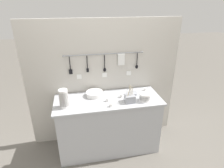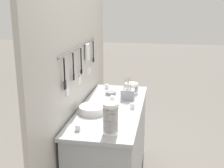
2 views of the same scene
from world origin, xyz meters
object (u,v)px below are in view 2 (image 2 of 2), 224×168
cup_front_left (107,86)px  cup_edge_near (117,106)px  bowl_stack_nested_right (131,88)px  cutlery_caddy (128,94)px  cup_front_right (112,98)px  bowl_stack_short_front (110,119)px  plate_stack (92,109)px  steel_mixing_bowl (111,93)px  cup_beside_plates (132,106)px  cup_back_right (78,128)px

cup_front_left → cup_edge_near: (-0.62, -0.21, 0.00)m
cup_edge_near → bowl_stack_nested_right: bearing=-9.0°
cutlery_caddy → cup_front_right: bearing=118.7°
bowl_stack_short_front → cutlery_caddy: bearing=-1.7°
bowl_stack_nested_right → plate_stack: 0.72m
cup_front_left → cup_edge_near: same height
steel_mixing_bowl → cutlery_caddy: size_ratio=0.45×
cup_front_right → cup_edge_near: (-0.21, -0.08, 0.00)m
steel_mixing_bowl → bowl_stack_short_front: bearing=-169.9°
plate_stack → cup_edge_near: bearing=-51.4°
cutlery_caddy → cup_edge_near: 0.30m
cutlery_caddy → cup_beside_plates: cutlery_caddy is taller
cutlery_caddy → cup_front_left: 0.44m
cup_front_left → steel_mixing_bowl: bearing=-158.8°
bowl_stack_nested_right → plate_stack: size_ratio=0.60×
cup_front_left → plate_stack: bearing=-178.9°
cup_front_left → cup_back_right: size_ratio=1.00×
steel_mixing_bowl → cup_back_right: 0.97m
steel_mixing_bowl → bowl_stack_nested_right: bearing=-65.8°
steel_mixing_bowl → cup_back_right: bearing=174.7°
plate_stack → steel_mixing_bowl: plate_stack is taller
steel_mixing_bowl → cup_front_left: (0.21, 0.08, 0.01)m
plate_stack → cup_edge_near: 0.25m
plate_stack → steel_mixing_bowl: (0.57, -0.07, -0.02)m
cup_front_left → cup_beside_plates: (-0.60, -0.36, 0.00)m
bowl_stack_nested_right → cup_back_right: 1.11m
cutlery_caddy → plate_stack: bearing=149.1°
steel_mixing_bowl → cup_front_left: 0.23m
cup_back_right → cup_edge_near: same height
bowl_stack_short_front → plate_stack: (0.42, 0.24, -0.09)m
plate_stack → cup_front_right: size_ratio=5.04×
cup_front_right → cup_front_left: 0.44m
bowl_stack_nested_right → cup_front_left: size_ratio=3.05×
bowl_stack_nested_right → cup_back_right: bearing=164.2°
plate_stack → cup_beside_plates: (0.18, -0.35, -0.01)m
bowl_stack_short_front → steel_mixing_bowl: (0.99, 0.18, -0.11)m
cup_beside_plates → cutlery_caddy: bearing=16.1°
bowl_stack_nested_right → cup_beside_plates: bowl_stack_nested_right is taller
cutlery_caddy → cup_front_right: 0.17m
cup_edge_near → plate_stack: bearing=128.6°
cup_front_left → cutlery_caddy: bearing=-139.4°
bowl_stack_short_front → bowl_stack_nested_right: (1.09, -0.03, -0.07)m
bowl_stack_nested_right → cup_edge_near: (-0.51, 0.08, -0.03)m
cutlery_caddy → bowl_stack_nested_right: bearing=-2.5°
plate_stack → cup_beside_plates: 0.39m
cup_edge_near → cup_beside_plates: 0.15m
steel_mixing_bowl → cup_front_left: size_ratio=2.31×
cup_front_left → cup_front_right: bearing=-161.8°
cup_back_right → cup_edge_near: 0.60m
plate_stack → cup_beside_plates: plate_stack is taller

